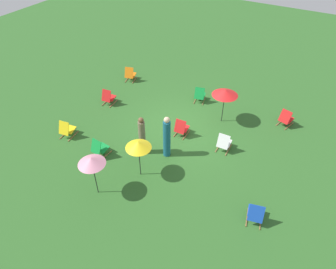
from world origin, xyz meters
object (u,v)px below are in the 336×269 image
at_px(deckchair_2, 181,128).
at_px(deckchair_3, 67,130).
at_px(deckchair_0, 200,95).
at_px(umbrella_2, 91,161).
at_px(deckchair_7, 108,97).
at_px(umbrella_1, 138,145).
at_px(deckchair_6, 286,118).
at_px(person_1, 167,137).
at_px(deckchair_8, 224,143).
at_px(deckchair_5, 130,74).
at_px(deckchair_1, 99,148).
at_px(person_0, 142,136).
at_px(deckchair_4, 255,214).
at_px(umbrella_0, 225,93).

distance_m(deckchair_2, deckchair_3, 4.99).
height_order(deckchair_0, umbrella_2, umbrella_2).
height_order(deckchair_7, umbrella_2, umbrella_2).
height_order(deckchair_0, umbrella_1, umbrella_1).
bearing_deg(deckchair_6, person_1, 66.90).
relative_size(deckchair_2, deckchair_8, 1.00).
relative_size(deckchair_2, deckchair_5, 0.97).
bearing_deg(deckchair_0, deckchair_5, -13.71).
bearing_deg(deckchair_6, deckchair_1, 60.69).
relative_size(deckchair_0, umbrella_2, 0.50).
relative_size(deckchair_3, person_0, 0.47).
bearing_deg(person_0, deckchair_3, 29.97).
distance_m(deckchair_4, umbrella_0, 5.61).
height_order(deckchair_5, person_1, person_1).
height_order(deckchair_2, deckchair_8, same).
height_order(deckchair_8, umbrella_0, umbrella_0).
height_order(deckchair_2, deckchair_7, same).
bearing_deg(deckchair_8, deckchair_1, 31.72).
bearing_deg(umbrella_2, umbrella_1, -119.38).
bearing_deg(deckchair_4, umbrella_2, 4.37).
distance_m(deckchair_0, deckchair_3, 6.62).
xyz_separation_m(deckchair_5, deckchair_7, (-0.41, 2.46, 0.00)).
xyz_separation_m(deckchair_0, umbrella_2, (0.64, 7.21, 1.21)).
xyz_separation_m(deckchair_1, deckchair_8, (-4.25, -2.83, 0.00)).
distance_m(deckchair_5, deckchair_8, 7.27).
relative_size(deckchair_4, person_1, 0.45).
relative_size(umbrella_1, person_0, 0.93).
xyz_separation_m(deckchair_0, umbrella_0, (-1.61, 1.00, 1.18)).
bearing_deg(deckchair_2, person_0, 63.29).
distance_m(deckchair_1, person_0, 1.82).
distance_m(deckchair_4, deckchair_5, 10.51).
height_order(deckchair_2, umbrella_1, umbrella_1).
bearing_deg(deckchair_1, deckchair_3, -1.37).
bearing_deg(deckchair_8, person_0, 30.74).
bearing_deg(deckchair_7, person_1, 151.75).
xyz_separation_m(deckchair_8, umbrella_1, (2.22, 2.90, 1.14)).
xyz_separation_m(deckchair_6, person_0, (4.64, 4.77, 0.48)).
bearing_deg(deckchair_0, deckchair_7, 18.78).
height_order(deckchair_3, deckchair_8, same).
relative_size(deckchair_0, umbrella_1, 0.52).
distance_m(deckchair_1, umbrella_2, 2.31).
distance_m(deckchair_2, person_1, 1.53).
xyz_separation_m(deckchair_5, deckchair_6, (-8.52, -0.16, 0.00)).
height_order(deckchair_0, deckchair_3, same).
relative_size(deckchair_4, deckchair_5, 0.98).
bearing_deg(umbrella_0, person_1, 71.68).
bearing_deg(person_1, deckchair_5, -159.91).
bearing_deg(person_0, umbrella_0, -101.68).
relative_size(deckchair_5, deckchair_7, 1.03).
distance_m(deckchair_0, deckchair_5, 4.28).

